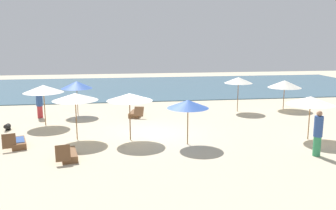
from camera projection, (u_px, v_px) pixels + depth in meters
The scene contains 16 objects.
ground_plane at pixel (150, 134), 18.33m from camera, with size 60.00×60.00×0.00m, color beige.
ocean_water at pixel (134, 87), 34.85m from camera, with size 48.00×16.00×0.06m, color #3D6075.
umbrella_0 at pixel (75, 97), 17.00m from camera, with size 2.15×2.15×2.26m.
umbrella_1 at pixel (77, 85), 22.32m from camera, with size 1.94×1.94×2.16m.
umbrella_3 at pixel (311, 100), 17.07m from camera, with size 2.25×2.25×2.10m.
umbrella_4 at pixel (285, 84), 24.25m from camera, with size 2.22×2.22×1.97m.
umbrella_5 at pixel (130, 97), 16.91m from camera, with size 2.18×2.18×2.26m.
umbrella_6 at pixel (238, 80), 23.46m from camera, with size 1.83×1.83×2.27m.
umbrella_7 at pixel (43, 89), 19.79m from camera, with size 2.19×2.19×2.27m.
umbrella_8 at pixel (188, 104), 16.25m from camera, with size 1.90×1.90×2.08m.
lounger_1 at pixel (18, 143), 16.23m from camera, with size 1.04×1.74×0.74m.
lounger_2 at pixel (136, 114), 22.36m from camera, with size 0.98×1.78×0.69m.
lounger_3 at pixel (68, 155), 14.61m from camera, with size 0.88×1.71×0.75m.
person_0 at pixel (40, 104), 21.80m from camera, with size 0.50×0.50×1.69m.
person_1 at pixel (318, 133), 14.82m from camera, with size 0.50×0.50×1.92m.
dog at pixel (8, 127), 19.09m from camera, with size 0.36×0.76×0.35m.
Camera 1 is at (-1.62, -17.67, 4.92)m, focal length 38.44 mm.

